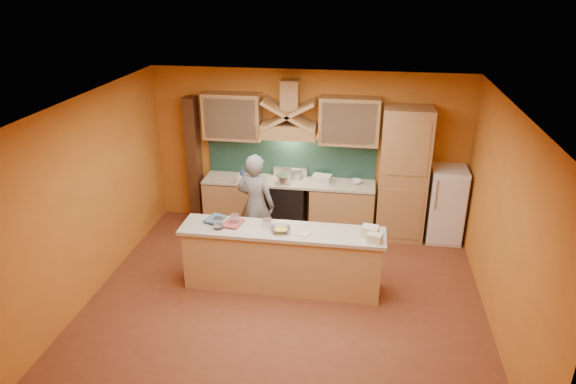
% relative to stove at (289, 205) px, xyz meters
% --- Properties ---
extents(floor, '(5.50, 5.00, 0.01)m').
position_rel_stove_xyz_m(floor, '(0.30, -2.20, -0.45)').
color(floor, brown).
rests_on(floor, ground).
extents(ceiling, '(5.50, 5.00, 0.01)m').
position_rel_stove_xyz_m(ceiling, '(0.30, -2.20, 2.35)').
color(ceiling, white).
rests_on(ceiling, wall_back).
extents(wall_back, '(5.50, 0.02, 2.80)m').
position_rel_stove_xyz_m(wall_back, '(0.30, 0.30, 0.95)').
color(wall_back, orange).
rests_on(wall_back, floor).
extents(wall_front, '(5.50, 0.02, 2.80)m').
position_rel_stove_xyz_m(wall_front, '(0.30, -4.70, 0.95)').
color(wall_front, orange).
rests_on(wall_front, floor).
extents(wall_left, '(0.02, 5.00, 2.80)m').
position_rel_stove_xyz_m(wall_left, '(-2.45, -2.20, 0.95)').
color(wall_left, orange).
rests_on(wall_left, floor).
extents(wall_right, '(0.02, 5.00, 2.80)m').
position_rel_stove_xyz_m(wall_right, '(3.05, -2.20, 0.95)').
color(wall_right, orange).
rests_on(wall_right, floor).
extents(base_cabinet_left, '(1.10, 0.60, 0.86)m').
position_rel_stove_xyz_m(base_cabinet_left, '(-0.95, 0.00, -0.02)').
color(base_cabinet_left, tan).
rests_on(base_cabinet_left, floor).
extents(base_cabinet_right, '(1.10, 0.60, 0.86)m').
position_rel_stove_xyz_m(base_cabinet_right, '(0.95, 0.00, -0.02)').
color(base_cabinet_right, tan).
rests_on(base_cabinet_right, floor).
extents(counter_top, '(3.00, 0.62, 0.04)m').
position_rel_stove_xyz_m(counter_top, '(-0.00, 0.00, 0.45)').
color(counter_top, beige).
rests_on(counter_top, base_cabinet_left).
extents(stove, '(0.60, 0.58, 0.90)m').
position_rel_stove_xyz_m(stove, '(0.00, 0.00, 0.00)').
color(stove, black).
rests_on(stove, floor).
extents(backsplash, '(3.00, 0.03, 0.70)m').
position_rel_stove_xyz_m(backsplash, '(-0.00, 0.28, 0.80)').
color(backsplash, '#193731').
rests_on(backsplash, wall_back).
extents(range_hood, '(0.92, 0.50, 0.24)m').
position_rel_stove_xyz_m(range_hood, '(0.00, 0.05, 1.37)').
color(range_hood, tan).
rests_on(range_hood, wall_back).
extents(hood_chimney, '(0.30, 0.30, 0.50)m').
position_rel_stove_xyz_m(hood_chimney, '(0.00, 0.15, 1.95)').
color(hood_chimney, tan).
rests_on(hood_chimney, wall_back).
extents(upper_cabinet_left, '(1.00, 0.35, 0.80)m').
position_rel_stove_xyz_m(upper_cabinet_left, '(-1.00, 0.12, 1.55)').
color(upper_cabinet_left, tan).
rests_on(upper_cabinet_left, wall_back).
extents(upper_cabinet_right, '(1.00, 0.35, 0.80)m').
position_rel_stove_xyz_m(upper_cabinet_right, '(1.00, 0.12, 1.55)').
color(upper_cabinet_right, tan).
rests_on(upper_cabinet_right, wall_back).
extents(pantry_column, '(0.80, 0.60, 2.30)m').
position_rel_stove_xyz_m(pantry_column, '(1.95, 0.00, 0.70)').
color(pantry_column, tan).
rests_on(pantry_column, floor).
extents(fridge, '(0.58, 0.60, 1.30)m').
position_rel_stove_xyz_m(fridge, '(2.70, 0.00, 0.20)').
color(fridge, white).
rests_on(fridge, floor).
extents(trim_column_left, '(0.20, 0.30, 2.30)m').
position_rel_stove_xyz_m(trim_column_left, '(-1.75, 0.15, 0.70)').
color(trim_column_left, '#472816').
rests_on(trim_column_left, floor).
extents(island_body, '(2.80, 0.55, 0.88)m').
position_rel_stove_xyz_m(island_body, '(0.20, -1.90, -0.01)').
color(island_body, tan).
rests_on(island_body, floor).
extents(island_top, '(2.90, 0.62, 0.05)m').
position_rel_stove_xyz_m(island_top, '(0.20, -1.90, 0.47)').
color(island_top, beige).
rests_on(island_top, island_body).
extents(person, '(0.68, 0.51, 1.71)m').
position_rel_stove_xyz_m(person, '(-0.39, -0.95, 0.40)').
color(person, gray).
rests_on(person, floor).
extents(pot_large, '(0.27, 0.27, 0.14)m').
position_rel_stove_xyz_m(pot_large, '(-0.07, -0.14, 0.52)').
color(pot_large, '#B8B9BF').
rests_on(pot_large, stove).
extents(pot_small, '(0.22, 0.22, 0.14)m').
position_rel_stove_xyz_m(pot_small, '(0.11, 0.11, 0.52)').
color(pot_small, silver).
rests_on(pot_small, stove).
extents(soap_bottle_a, '(0.08, 0.08, 0.18)m').
position_rel_stove_xyz_m(soap_bottle_a, '(-0.83, -0.22, 0.56)').
color(soap_bottle_a, white).
rests_on(soap_bottle_a, counter_top).
extents(soap_bottle_b, '(0.12, 0.12, 0.27)m').
position_rel_stove_xyz_m(soap_bottle_b, '(-0.79, -0.16, 0.60)').
color(soap_bottle_b, '#344B8F').
rests_on(soap_bottle_b, counter_top).
extents(bowl_back, '(0.26, 0.26, 0.06)m').
position_rel_stove_xyz_m(bowl_back, '(1.16, 0.05, 0.50)').
color(bowl_back, silver).
rests_on(bowl_back, counter_top).
extents(dish_rack, '(0.35, 0.30, 0.11)m').
position_rel_stove_xyz_m(dish_rack, '(0.58, 0.05, 0.53)').
color(dish_rack, silver).
rests_on(dish_rack, counter_top).
extents(book_lower, '(0.29, 0.36, 0.03)m').
position_rel_stove_xyz_m(book_lower, '(-0.64, -1.82, 0.51)').
color(book_lower, '#AF443E').
rests_on(book_lower, island_top).
extents(book_upper, '(0.30, 0.35, 0.02)m').
position_rel_stove_xyz_m(book_upper, '(-0.92, -1.74, 0.53)').
color(book_upper, '#426792').
rests_on(book_upper, island_top).
extents(jar_large, '(0.17, 0.17, 0.17)m').
position_rel_stove_xyz_m(jar_large, '(-0.69, -2.01, 0.58)').
color(jar_large, silver).
rests_on(jar_large, island_top).
extents(jar_small, '(0.13, 0.13, 0.14)m').
position_rel_stove_xyz_m(jar_small, '(-0.50, -1.82, 0.56)').
color(jar_small, white).
rests_on(jar_small, island_top).
extents(kitchen_scale, '(0.15, 0.15, 0.10)m').
position_rel_stove_xyz_m(kitchen_scale, '(-0.02, -1.85, 0.54)').
color(kitchen_scale, white).
rests_on(kitchen_scale, island_top).
extents(mixing_bowl, '(0.29, 0.29, 0.07)m').
position_rel_stove_xyz_m(mixing_bowl, '(0.19, -1.96, 0.53)').
color(mixing_bowl, silver).
rests_on(mixing_bowl, island_top).
extents(cloth, '(0.27, 0.23, 0.02)m').
position_rel_stove_xyz_m(cloth, '(0.49, -1.98, 0.50)').
color(cloth, beige).
rests_on(cloth, island_top).
extents(grocery_bag_a, '(0.25, 0.22, 0.14)m').
position_rel_stove_xyz_m(grocery_bag_a, '(1.42, -1.90, 0.57)').
color(grocery_bag_a, beige).
rests_on(grocery_bag_a, island_top).
extents(grocery_bag_b, '(0.22, 0.19, 0.12)m').
position_rel_stove_xyz_m(grocery_bag_b, '(1.49, -2.06, 0.55)').
color(grocery_bag_b, beige).
rests_on(grocery_bag_b, island_top).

